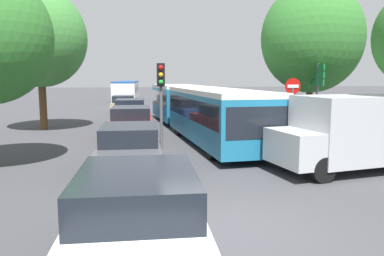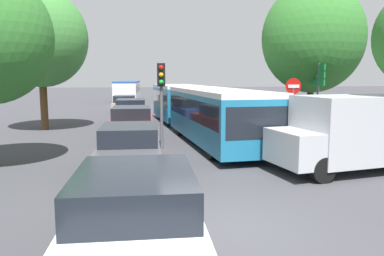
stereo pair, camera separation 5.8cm
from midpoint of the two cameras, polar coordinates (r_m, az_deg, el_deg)
name	(u,v)px [view 2 (the right image)]	position (r m, az deg, el deg)	size (l,w,h in m)	color
ground_plane	(230,230)	(7.38, 6.09, -15.15)	(200.00, 200.00, 0.00)	#3D3D42
articulated_bus	(197,106)	(19.26, 0.80, 3.30)	(3.37, 16.01, 2.36)	teal
city_bus_rear	(128,90)	(45.31, -9.73, 5.79)	(3.20, 11.19, 2.38)	silver
queued_car_white	(135,219)	(5.81, -8.33, -13.51)	(2.07, 4.45, 1.52)	white
queued_car_graphite	(130,149)	(11.40, -9.30, -3.12)	(1.98, 4.25, 1.45)	#47474C
queued_car_red	(132,123)	(17.48, -9.02, 0.79)	(2.07, 4.45, 1.52)	#B21E19
queued_car_blue	(131,111)	(23.48, -9.18, 2.55)	(2.06, 4.44, 1.51)	#284799
queued_car_tan	(125,104)	(29.89, -10.16, 3.56)	(1.95, 4.20, 1.43)	tan
white_van	(357,131)	(12.51, 23.98, -0.37)	(5.24, 2.70, 2.31)	#B7BABF
traffic_light	(161,86)	(14.82, -4.59, 6.33)	(0.34, 0.37, 3.40)	#56595E
no_entry_sign	(293,100)	(16.82, 15.22, 4.14)	(0.70, 0.08, 2.82)	#56595E
direction_sign_post	(318,84)	(17.98, 18.77, 6.42)	(0.24, 1.40, 3.60)	#56595E
tree_left_far	(42,41)	(21.95, -21.88, 12.21)	(4.95, 4.95, 7.50)	#51381E
tree_right_mid	(313,41)	(20.23, 18.01, 12.50)	(5.04, 5.04, 7.53)	#51381E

